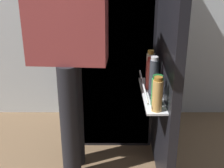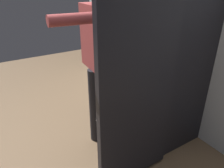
# 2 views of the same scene
# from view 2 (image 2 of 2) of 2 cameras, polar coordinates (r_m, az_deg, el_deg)

# --- Properties ---
(ground_plane) EXTENTS (6.73, 6.73, 0.00)m
(ground_plane) POSITION_cam_2_polar(r_m,az_deg,el_deg) (2.26, 1.65, -16.47)
(ground_plane) COLOR brown
(kitchen_wall) EXTENTS (4.40, 0.10, 2.49)m
(kitchen_wall) POSITION_cam_2_polar(r_m,az_deg,el_deg) (2.29, 21.47, 17.19)
(kitchen_wall) COLOR silver
(kitchen_wall) RESTS_ON ground_plane
(refrigerator) EXTENTS (0.72, 1.22, 1.70)m
(refrigerator) POSITION_cam_2_polar(r_m,az_deg,el_deg) (2.07, 13.62, 6.06)
(refrigerator) COLOR black
(refrigerator) RESTS_ON ground_plane
(person) EXTENTS (0.54, 0.79, 1.59)m
(person) POSITION_cam_2_polar(r_m,az_deg,el_deg) (1.93, -2.72, 8.75)
(person) COLOR black
(person) RESTS_ON ground_plane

